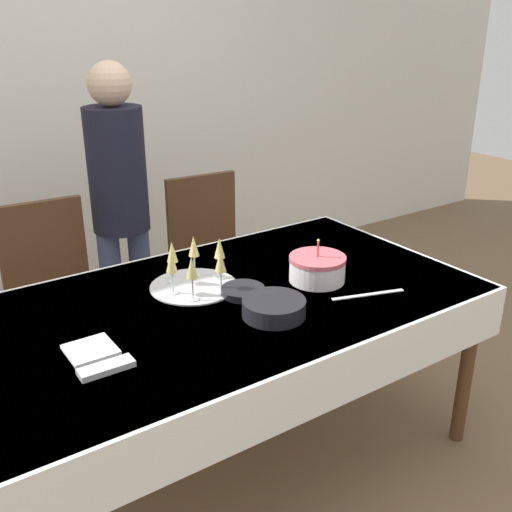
# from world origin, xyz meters

# --- Properties ---
(ground_plane) EXTENTS (12.00, 12.00, 0.00)m
(ground_plane) POSITION_xyz_m (0.00, 0.00, 0.00)
(ground_plane) COLOR brown
(wall_back) EXTENTS (8.00, 0.05, 2.70)m
(wall_back) POSITION_xyz_m (0.00, 1.91, 1.35)
(wall_back) COLOR silver
(wall_back) RESTS_ON ground_plane
(dining_table) EXTENTS (1.93, 1.10, 0.75)m
(dining_table) POSITION_xyz_m (0.00, 0.00, 0.65)
(dining_table) COLOR white
(dining_table) RESTS_ON ground_plane
(dining_chair_far_left) EXTENTS (0.44, 0.44, 0.96)m
(dining_chair_far_left) POSITION_xyz_m (-0.42, 0.87, 0.53)
(dining_chair_far_left) COLOR #51331E
(dining_chair_far_left) RESTS_ON ground_plane
(dining_chair_far_right) EXTENTS (0.45, 0.45, 0.96)m
(dining_chair_far_right) POSITION_xyz_m (0.43, 0.87, 0.53)
(dining_chair_far_right) COLOR #51331E
(dining_chair_far_right) RESTS_ON ground_plane
(birthday_cake) EXTENTS (0.23, 0.23, 0.18)m
(birthday_cake) POSITION_xyz_m (0.38, -0.07, 0.80)
(birthday_cake) COLOR white
(birthday_cake) RESTS_ON dining_table
(champagne_tray) EXTENTS (0.35, 0.35, 0.18)m
(champagne_tray) POSITION_xyz_m (-0.06, 0.15, 0.83)
(champagne_tray) COLOR silver
(champagne_tray) RESTS_ON dining_table
(plate_stack_main) EXTENTS (0.23, 0.23, 0.06)m
(plate_stack_main) POSITION_xyz_m (0.06, -0.22, 0.78)
(plate_stack_main) COLOR black
(plate_stack_main) RESTS_ON dining_table
(plate_stack_dessert) EXTENTS (0.17, 0.17, 0.03)m
(plate_stack_dessert) POSITION_xyz_m (0.07, -0.01, 0.76)
(plate_stack_dessert) COLOR black
(plate_stack_dessert) RESTS_ON dining_table
(cake_knife) EXTENTS (0.29, 0.11, 0.00)m
(cake_knife) POSITION_xyz_m (0.46, -0.29, 0.75)
(cake_knife) COLOR silver
(cake_knife) RESTS_ON dining_table
(fork_pile) EXTENTS (0.17, 0.06, 0.02)m
(fork_pile) POSITION_xyz_m (-0.57, -0.22, 0.76)
(fork_pile) COLOR silver
(fork_pile) RESTS_ON dining_table
(napkin_pile) EXTENTS (0.15, 0.15, 0.01)m
(napkin_pile) POSITION_xyz_m (-0.57, -0.09, 0.76)
(napkin_pile) COLOR white
(napkin_pile) RESTS_ON dining_table
(person_standing) EXTENTS (0.28, 0.28, 1.56)m
(person_standing) POSITION_xyz_m (-0.03, 0.95, 0.94)
(person_standing) COLOR #3F4C72
(person_standing) RESTS_ON ground_plane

